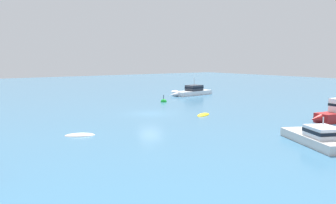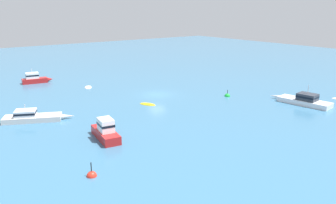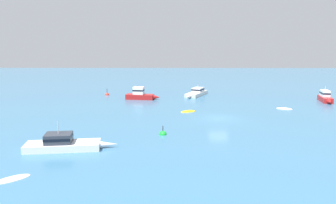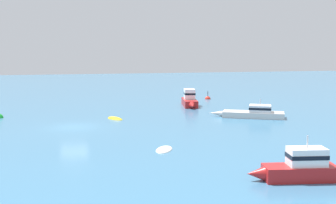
{
  "view_description": "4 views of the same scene",
  "coord_description": "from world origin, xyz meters",
  "px_view_note": "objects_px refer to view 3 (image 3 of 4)",
  "views": [
    {
      "loc": [
        -21.9,
        -33.5,
        6.0
      ],
      "look_at": [
        3.34,
        1.42,
        0.87
      ],
      "focal_mm": 40.35,
      "sensor_mm": 36.0,
      "label": 1
    },
    {
      "loc": [
        40.97,
        -28.65,
        12.69
      ],
      "look_at": [
        6.61,
        -2.89,
        0.76
      ],
      "focal_mm": 36.44,
      "sensor_mm": 36.0,
      "label": 2
    },
    {
      "loc": [
        6.32,
        43.49,
        10.22
      ],
      "look_at": [
        6.72,
        -8.0,
        0.71
      ],
      "focal_mm": 36.39,
      "sensor_mm": 36.0,
      "label": 3
    },
    {
      "loc": [
        -40.92,
        0.08,
        7.5
      ],
      "look_at": [
        0.66,
        -9.21,
        2.03
      ],
      "focal_mm": 46.27,
      "sensor_mm": 36.0,
      "label": 4
    }
  ],
  "objects_px": {
    "rib": "(188,112)",
    "dinghy": "(284,109)",
    "powerboat_2": "(141,95)",
    "powerboat_1": "(64,143)",
    "mooring_buoy": "(163,134)",
    "rib_1": "(12,179)",
    "powerboat": "(325,97)",
    "launch": "(197,93)",
    "channel_buoy": "(107,95)"
  },
  "relations": [
    {
      "from": "rib_1",
      "to": "channel_buoy",
      "type": "relative_size",
      "value": 1.74
    },
    {
      "from": "rib",
      "to": "powerboat_2",
      "type": "bearing_deg",
      "value": -80.06
    },
    {
      "from": "channel_buoy",
      "to": "mooring_buoy",
      "type": "height_order",
      "value": "channel_buoy"
    },
    {
      "from": "powerboat_1",
      "to": "launch",
      "type": "height_order",
      "value": "powerboat_1"
    },
    {
      "from": "powerboat_1",
      "to": "mooring_buoy",
      "type": "distance_m",
      "value": 10.58
    },
    {
      "from": "rib",
      "to": "powerboat_1",
      "type": "xyz_separation_m",
      "value": [
        12.58,
        17.07,
        0.58
      ]
    },
    {
      "from": "rib",
      "to": "powerboat_2",
      "type": "xyz_separation_m",
      "value": [
        7.68,
        -10.22,
        0.78
      ]
    },
    {
      "from": "rib",
      "to": "channel_buoy",
      "type": "relative_size",
      "value": 1.61
    },
    {
      "from": "dinghy",
      "to": "launch",
      "type": "xyz_separation_m",
      "value": [
        12.2,
        -12.35,
        0.51
      ]
    },
    {
      "from": "channel_buoy",
      "to": "powerboat_2",
      "type": "bearing_deg",
      "value": 145.8
    },
    {
      "from": "powerboat",
      "to": "powerboat_1",
      "type": "xyz_separation_m",
      "value": [
        35.77,
        25.13,
        -0.17
      ]
    },
    {
      "from": "launch",
      "to": "channel_buoy",
      "type": "xyz_separation_m",
      "value": [
        16.65,
        -0.26,
        -0.51
      ]
    },
    {
      "from": "launch",
      "to": "channel_buoy",
      "type": "height_order",
      "value": "launch"
    },
    {
      "from": "channel_buoy",
      "to": "mooring_buoy",
      "type": "relative_size",
      "value": 1.14
    },
    {
      "from": "powerboat",
      "to": "powerboat_2",
      "type": "bearing_deg",
      "value": -85.32
    },
    {
      "from": "channel_buoy",
      "to": "powerboat",
      "type": "bearing_deg",
      "value": 169.9
    },
    {
      "from": "powerboat",
      "to": "rib_1",
      "type": "xyz_separation_m",
      "value": [
        37.48,
        32.12,
        -0.75
      ]
    },
    {
      "from": "powerboat_1",
      "to": "powerboat_2",
      "type": "distance_m",
      "value": 27.72
    },
    {
      "from": "dinghy",
      "to": "rib_1",
      "type": "bearing_deg",
      "value": -112.65
    },
    {
      "from": "powerboat_2",
      "to": "channel_buoy",
      "type": "xyz_separation_m",
      "value": [
        6.68,
        -4.54,
        -0.77
      ]
    },
    {
      "from": "dinghy",
      "to": "mooring_buoy",
      "type": "height_order",
      "value": "mooring_buoy"
    },
    {
      "from": "powerboat",
      "to": "launch",
      "type": "distance_m",
      "value": 21.87
    },
    {
      "from": "rib",
      "to": "dinghy",
      "type": "distance_m",
      "value": 14.64
    },
    {
      "from": "powerboat",
      "to": "powerboat_2",
      "type": "height_order",
      "value": "powerboat"
    },
    {
      "from": "powerboat",
      "to": "launch",
      "type": "height_order",
      "value": "powerboat"
    },
    {
      "from": "channel_buoy",
      "to": "dinghy",
      "type": "bearing_deg",
      "value": 156.4
    },
    {
      "from": "mooring_buoy",
      "to": "rib",
      "type": "bearing_deg",
      "value": -105.74
    },
    {
      "from": "launch",
      "to": "mooring_buoy",
      "type": "relative_size",
      "value": 5.63
    },
    {
      "from": "dinghy",
      "to": "rib_1",
      "type": "distance_m",
      "value": 38.92
    },
    {
      "from": "mooring_buoy",
      "to": "dinghy",
      "type": "bearing_deg",
      "value": -141.72
    },
    {
      "from": "dinghy",
      "to": "launch",
      "type": "distance_m",
      "value": 17.36
    },
    {
      "from": "powerboat",
      "to": "rib_1",
      "type": "distance_m",
      "value": 49.36
    },
    {
      "from": "powerboat",
      "to": "channel_buoy",
      "type": "height_order",
      "value": "powerboat"
    },
    {
      "from": "rib",
      "to": "rib_1",
      "type": "bearing_deg",
      "value": 32.27
    },
    {
      "from": "powerboat",
      "to": "dinghy",
      "type": "xyz_separation_m",
      "value": [
        8.7,
        5.91,
        -0.75
      ]
    },
    {
      "from": "launch",
      "to": "rib_1",
      "type": "xyz_separation_m",
      "value": [
        16.57,
        38.55,
        -0.51
      ]
    },
    {
      "from": "dinghy",
      "to": "powerboat_2",
      "type": "distance_m",
      "value": 23.6
    },
    {
      "from": "rib",
      "to": "launch",
      "type": "relative_size",
      "value": 0.33
    },
    {
      "from": "dinghy",
      "to": "powerboat_2",
      "type": "xyz_separation_m",
      "value": [
        22.16,
        -8.06,
        0.78
      ]
    },
    {
      "from": "powerboat",
      "to": "powerboat_1",
      "type": "distance_m",
      "value": 43.71
    },
    {
      "from": "rib",
      "to": "rib_1",
      "type": "distance_m",
      "value": 27.97
    },
    {
      "from": "dinghy",
      "to": "rib_1",
      "type": "height_order",
      "value": "dinghy"
    },
    {
      "from": "powerboat_1",
      "to": "powerboat_2",
      "type": "relative_size",
      "value": 1.44
    },
    {
      "from": "powerboat_1",
      "to": "rib_1",
      "type": "bearing_deg",
      "value": -111.19
    },
    {
      "from": "dinghy",
      "to": "mooring_buoy",
      "type": "distance_m",
      "value": 22.72
    },
    {
      "from": "rib",
      "to": "mooring_buoy",
      "type": "relative_size",
      "value": 1.84
    },
    {
      "from": "dinghy",
      "to": "rib",
      "type": "bearing_deg",
      "value": -146.51
    },
    {
      "from": "powerboat_2",
      "to": "dinghy",
      "type": "bearing_deg",
      "value": -11.24
    },
    {
      "from": "powerboat_1",
      "to": "mooring_buoy",
      "type": "bearing_deg",
      "value": 21.73
    },
    {
      "from": "launch",
      "to": "rib_1",
      "type": "bearing_deg",
      "value": 2.45
    }
  ]
}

